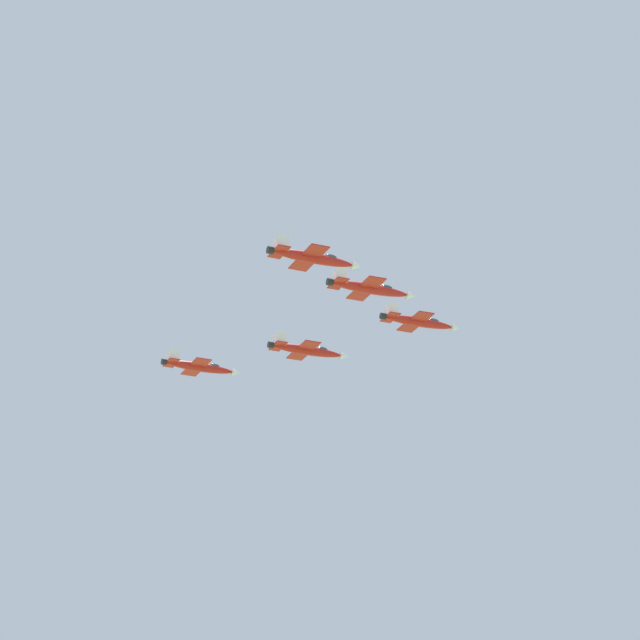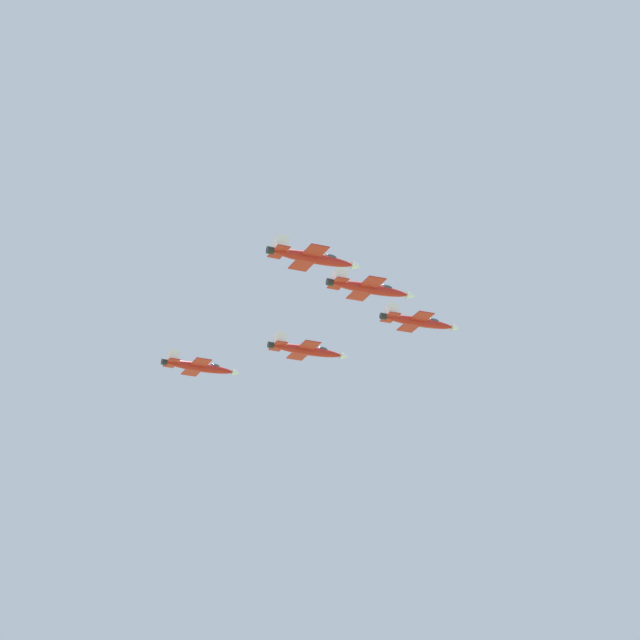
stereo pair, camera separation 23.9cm
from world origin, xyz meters
name	(u,v)px [view 1 (the left image)]	position (x,y,z in m)	size (l,w,h in m)	color
jet_lead	(419,322)	(-23.37, 12.84, 162.18)	(9.40, 12.67, 2.97)	red
jet_left_wingman	(307,350)	(-41.28, 7.01, 159.49)	(9.40, 12.81, 2.99)	red
jet_right_wingman	(370,288)	(-20.50, -5.77, 160.45)	(9.66, 13.00, 3.05)	red
jet_left_outer	(200,367)	(-59.19, 1.18, 158.73)	(9.02, 12.54, 2.92)	red
jet_right_outer	(313,258)	(-17.63, -24.39, 157.50)	(9.20, 12.71, 2.96)	red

